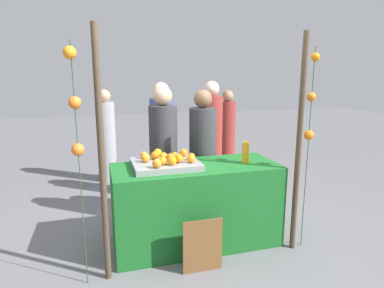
{
  "coord_description": "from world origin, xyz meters",
  "views": [
    {
      "loc": [
        -0.98,
        -3.19,
        1.81
      ],
      "look_at": [
        0.0,
        0.15,
        1.07
      ],
      "focal_mm": 30.89,
      "sensor_mm": 36.0,
      "label": 1
    }
  ],
  "objects_px": {
    "orange_1": "(144,155)",
    "juice_bottle": "(246,153)",
    "chalkboard_sign": "(202,246)",
    "vendor_left": "(164,161)",
    "stall_counter": "(196,205)",
    "orange_0": "(179,158)",
    "vendor_right": "(202,160)"
  },
  "relations": [
    {
      "from": "stall_counter",
      "to": "vendor_left",
      "type": "height_order",
      "value": "vendor_left"
    },
    {
      "from": "stall_counter",
      "to": "vendor_right",
      "type": "height_order",
      "value": "vendor_right"
    },
    {
      "from": "orange_0",
      "to": "vendor_right",
      "type": "height_order",
      "value": "vendor_right"
    },
    {
      "from": "orange_0",
      "to": "vendor_right",
      "type": "relative_size",
      "value": 0.05
    },
    {
      "from": "vendor_right",
      "to": "orange_1",
      "type": "bearing_deg",
      "value": -154.77
    },
    {
      "from": "stall_counter",
      "to": "orange_1",
      "type": "distance_m",
      "value": 0.77
    },
    {
      "from": "stall_counter",
      "to": "orange_0",
      "type": "xyz_separation_m",
      "value": [
        -0.2,
        -0.05,
        0.54
      ]
    },
    {
      "from": "stall_counter",
      "to": "vendor_left",
      "type": "relative_size",
      "value": 1.04
    },
    {
      "from": "vendor_left",
      "to": "orange_1",
      "type": "bearing_deg",
      "value": -125.9
    },
    {
      "from": "stall_counter",
      "to": "chalkboard_sign",
      "type": "bearing_deg",
      "value": -100.56
    },
    {
      "from": "orange_0",
      "to": "juice_bottle",
      "type": "distance_m",
      "value": 0.74
    },
    {
      "from": "orange_1",
      "to": "juice_bottle",
      "type": "relative_size",
      "value": 0.31
    },
    {
      "from": "orange_1",
      "to": "vendor_left",
      "type": "bearing_deg",
      "value": 54.1
    },
    {
      "from": "orange_1",
      "to": "vendor_right",
      "type": "distance_m",
      "value": 0.88
    },
    {
      "from": "chalkboard_sign",
      "to": "stall_counter",
      "type": "bearing_deg",
      "value": 79.44
    },
    {
      "from": "stall_counter",
      "to": "vendor_right",
      "type": "relative_size",
      "value": 1.07
    },
    {
      "from": "orange_0",
      "to": "orange_1",
      "type": "relative_size",
      "value": 1.19
    },
    {
      "from": "stall_counter",
      "to": "orange_0",
      "type": "height_order",
      "value": "orange_0"
    },
    {
      "from": "chalkboard_sign",
      "to": "vendor_left",
      "type": "bearing_deg",
      "value": 95.92
    },
    {
      "from": "stall_counter",
      "to": "vendor_left",
      "type": "bearing_deg",
      "value": 109.55
    },
    {
      "from": "stall_counter",
      "to": "chalkboard_sign",
      "type": "distance_m",
      "value": 0.58
    },
    {
      "from": "orange_1",
      "to": "juice_bottle",
      "type": "height_order",
      "value": "juice_bottle"
    },
    {
      "from": "chalkboard_sign",
      "to": "vendor_right",
      "type": "height_order",
      "value": "vendor_right"
    },
    {
      "from": "orange_0",
      "to": "orange_1",
      "type": "distance_m",
      "value": 0.42
    },
    {
      "from": "orange_1",
      "to": "vendor_right",
      "type": "relative_size",
      "value": 0.05
    },
    {
      "from": "vendor_right",
      "to": "chalkboard_sign",
      "type": "bearing_deg",
      "value": -107.93
    },
    {
      "from": "vendor_right",
      "to": "juice_bottle",
      "type": "bearing_deg",
      "value": -66.4
    },
    {
      "from": "orange_0",
      "to": "orange_1",
      "type": "height_order",
      "value": "orange_0"
    },
    {
      "from": "stall_counter",
      "to": "vendor_right",
      "type": "distance_m",
      "value": 0.72
    },
    {
      "from": "orange_0",
      "to": "vendor_right",
      "type": "xyz_separation_m",
      "value": [
        0.46,
        0.64,
        -0.22
      ]
    },
    {
      "from": "orange_0",
      "to": "vendor_left",
      "type": "relative_size",
      "value": 0.05
    },
    {
      "from": "orange_1",
      "to": "vendor_right",
      "type": "height_order",
      "value": "vendor_right"
    }
  ]
}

